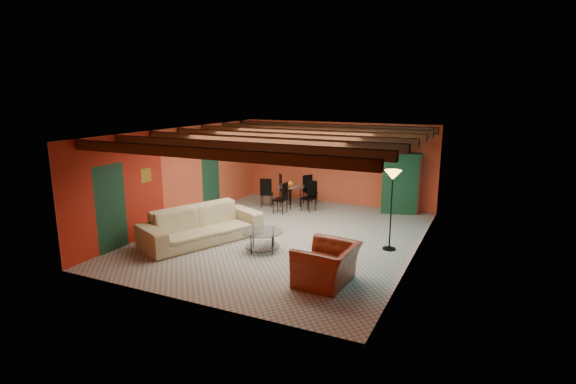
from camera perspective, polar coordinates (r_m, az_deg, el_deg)
The scene contains 11 objects.
room at distance 11.16m, azimuth -0.20°, elevation 5.98°, with size 6.52×8.01×2.71m.
sofa at distance 11.31m, azimuth -10.93°, elevation -4.13°, with size 2.99×1.17×0.87m, color tan.
armchair at distance 8.81m, azimuth 4.98°, elevation -9.20°, with size 1.20×1.05×0.78m, color maroon.
coffee_table at distance 10.57m, azimuth -3.27°, elevation -6.22°, with size 0.97×0.97×0.49m, color silver, non-canonical shape.
dining_table at distance 14.38m, azimuth 0.28°, elevation -0.07°, with size 1.87×1.87×0.97m, color white, non-canonical shape.
armoire at distance 14.11m, azimuth 14.29°, elevation 1.00°, with size 1.02×0.50×1.80m, color maroon.
floor_lamp at distance 10.69m, azimuth 13.03°, elevation -2.30°, with size 0.39×0.39×1.92m, color black, non-canonical shape.
ceiling_fan at distance 11.06m, azimuth -0.44°, elevation 5.92°, with size 1.50×1.50×0.44m, color #472614, non-canonical shape.
painting at distance 15.11m, azimuth 3.01°, elevation 5.03°, with size 1.05×0.03×0.65m, color black.
potted_plant at distance 13.93m, azimuth 14.54°, elevation 5.55°, with size 0.42×0.36×0.46m, color #26661E.
vase at distance 14.26m, azimuth 0.29°, elevation 2.22°, with size 0.19×0.19×0.20m, color orange.
Camera 1 is at (4.76, -9.90, 3.68)m, focal length 27.85 mm.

